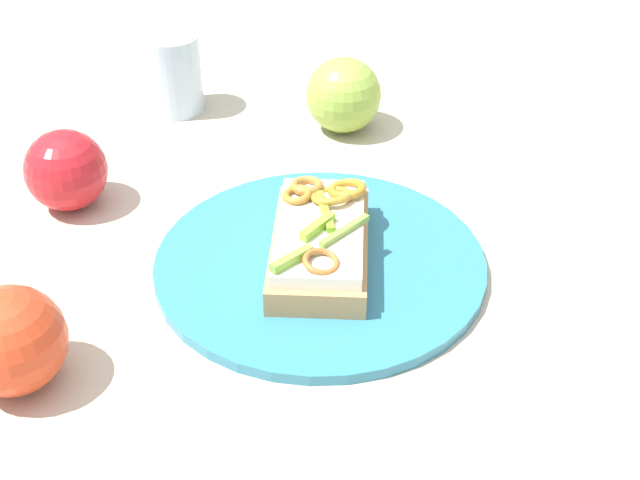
{
  "coord_description": "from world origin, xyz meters",
  "views": [
    {
      "loc": [
        0.15,
        -0.58,
        0.46
      ],
      "look_at": [
        0.0,
        0.0,
        0.03
      ],
      "focal_mm": 48.75,
      "sensor_mm": 36.0,
      "label": 1
    }
  ],
  "objects_px": {
    "apple_1": "(344,95)",
    "sandwich": "(320,239)",
    "apple_0": "(11,340)",
    "plate": "(320,263)",
    "drinking_glass": "(174,73)",
    "apple_3": "(66,170)"
  },
  "relations": [
    {
      "from": "plate",
      "to": "apple_3",
      "type": "height_order",
      "value": "apple_3"
    },
    {
      "from": "apple_1",
      "to": "sandwich",
      "type": "bearing_deg",
      "value": -81.45
    },
    {
      "from": "sandwich",
      "to": "plate",
      "type": "bearing_deg",
      "value": -3.41
    },
    {
      "from": "apple_1",
      "to": "apple_3",
      "type": "relative_size",
      "value": 1.05
    },
    {
      "from": "plate",
      "to": "apple_0",
      "type": "height_order",
      "value": "apple_0"
    },
    {
      "from": "sandwich",
      "to": "apple_0",
      "type": "height_order",
      "value": "apple_0"
    },
    {
      "from": "apple_0",
      "to": "drinking_glass",
      "type": "relative_size",
      "value": 0.91
    },
    {
      "from": "sandwich",
      "to": "apple_0",
      "type": "relative_size",
      "value": 2.1
    },
    {
      "from": "plate",
      "to": "sandwich",
      "type": "relative_size",
      "value": 1.68
    },
    {
      "from": "apple_0",
      "to": "apple_1",
      "type": "distance_m",
      "value": 0.46
    },
    {
      "from": "sandwich",
      "to": "drinking_glass",
      "type": "distance_m",
      "value": 0.34
    },
    {
      "from": "sandwich",
      "to": "apple_1",
      "type": "distance_m",
      "value": 0.25
    },
    {
      "from": "apple_0",
      "to": "drinking_glass",
      "type": "distance_m",
      "value": 0.44
    },
    {
      "from": "apple_0",
      "to": "drinking_glass",
      "type": "bearing_deg",
      "value": 96.83
    },
    {
      "from": "plate",
      "to": "sandwich",
      "type": "xyz_separation_m",
      "value": [
        -0.0,
        0.0,
        0.02
      ]
    },
    {
      "from": "apple_3",
      "to": "drinking_glass",
      "type": "distance_m",
      "value": 0.21
    },
    {
      "from": "apple_0",
      "to": "plate",
      "type": "bearing_deg",
      "value": 46.13
    },
    {
      "from": "sandwich",
      "to": "apple_1",
      "type": "bearing_deg",
      "value": 177.24
    },
    {
      "from": "apple_0",
      "to": "apple_1",
      "type": "height_order",
      "value": "same"
    },
    {
      "from": "plate",
      "to": "apple_1",
      "type": "height_order",
      "value": "apple_1"
    },
    {
      "from": "apple_1",
      "to": "apple_0",
      "type": "bearing_deg",
      "value": -108.07
    },
    {
      "from": "sandwich",
      "to": "apple_3",
      "type": "xyz_separation_m",
      "value": [
        -0.26,
        0.04,
        0.01
      ]
    }
  ]
}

